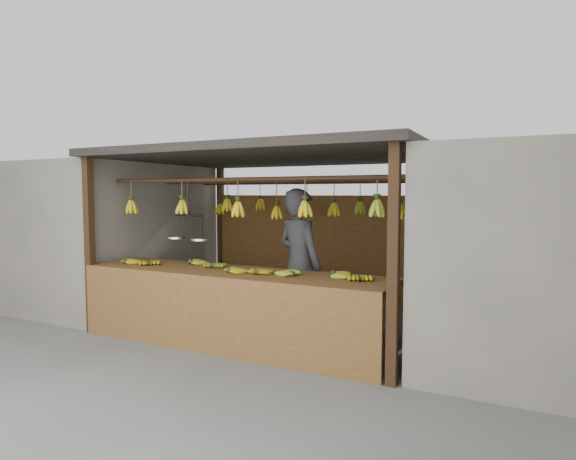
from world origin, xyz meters
The scene contains 8 objects.
ground centered at (0.00, 0.00, 0.00)m, with size 80.00×80.00×0.00m, color #5B5B57.
stall centered at (0.00, 0.33, 1.97)m, with size 4.30×3.30×2.40m.
neighbor_left centered at (-3.60, 0.00, 1.15)m, with size 3.00×3.00×2.30m, color slate.
counter centered at (-0.05, -1.24, 0.72)m, with size 3.93×0.89×0.96m.
hanging_bananas centered at (-0.01, -0.01, 1.63)m, with size 3.57×2.24×0.39m.
balance_scale centered at (-0.78, -1.00, 1.30)m, with size 0.71×0.33×0.76m.
vendor centered at (0.61, -0.60, 0.95)m, with size 0.69×0.45×1.89m, color #262628.
bag_bundles centered at (1.94, 1.35, 1.01)m, with size 0.08×0.26×1.14m.
Camera 1 is at (3.11, -5.93, 1.83)m, focal length 30.00 mm.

